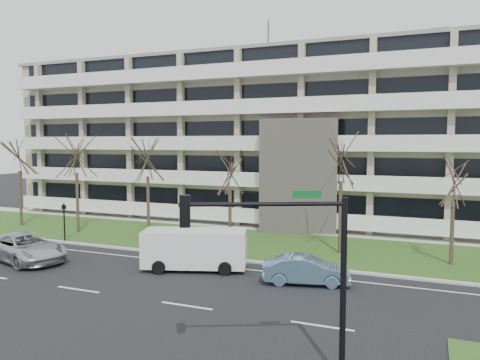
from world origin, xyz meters
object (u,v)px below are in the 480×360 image
at_px(traffic_signal, 289,260).
at_px(white_van, 196,246).
at_px(blue_sedan, 306,270).
at_px(pedestrian_signal, 64,217).
at_px(silver_pickup, 25,247).

bearing_deg(traffic_signal, white_van, 104.66).
distance_m(blue_sedan, traffic_signal, 10.41).
bearing_deg(traffic_signal, pedestrian_signal, 122.66).
xyz_separation_m(traffic_signal, pedestrian_signal, (-20.59, 13.07, -1.96)).
xyz_separation_m(blue_sedan, white_van, (-6.42, 0.30, 0.62)).
distance_m(white_van, traffic_signal, 13.30).
bearing_deg(traffic_signal, silver_pickup, 132.55).
relative_size(blue_sedan, white_van, 0.71).
height_order(white_van, pedestrian_signal, pedestrian_signal).
height_order(silver_pickup, blue_sedan, silver_pickup).
xyz_separation_m(silver_pickup, blue_sedan, (16.87, 1.99, -0.13)).
xyz_separation_m(silver_pickup, white_van, (10.44, 2.30, 0.49)).
xyz_separation_m(white_van, traffic_signal, (8.34, -10.08, 2.40)).
height_order(silver_pickup, pedestrian_signal, pedestrian_signal).
xyz_separation_m(blue_sedan, pedestrian_signal, (-18.68, 3.30, 1.06)).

